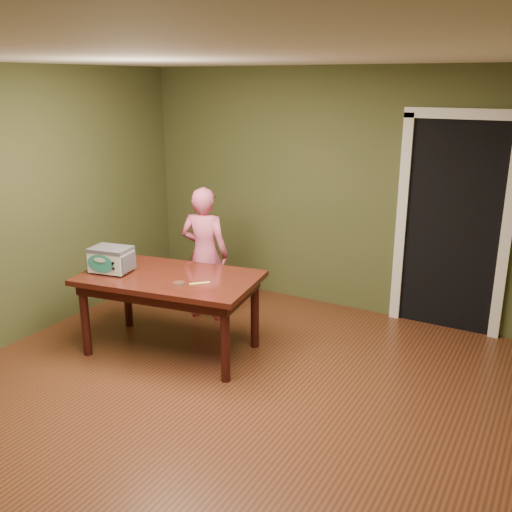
# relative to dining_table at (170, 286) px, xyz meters

# --- Properties ---
(floor) EXTENTS (5.00, 5.00, 0.00)m
(floor) POSITION_rel_dining_table_xyz_m (0.80, -0.66, -0.65)
(floor) COLOR brown
(floor) RESTS_ON ground
(room_shell) EXTENTS (4.52, 5.02, 2.61)m
(room_shell) POSITION_rel_dining_table_xyz_m (0.80, -0.66, 1.06)
(room_shell) COLOR #454A27
(room_shell) RESTS_ON ground
(doorway) EXTENTS (1.10, 0.66, 2.25)m
(doorway) POSITION_rel_dining_table_xyz_m (2.10, 2.12, 0.41)
(doorway) COLOR black
(doorway) RESTS_ON ground
(dining_table) EXTENTS (1.72, 1.14, 0.75)m
(dining_table) POSITION_rel_dining_table_xyz_m (0.00, 0.00, 0.00)
(dining_table) COLOR #33150B
(dining_table) RESTS_ON floor
(toy_oven) EXTENTS (0.42, 0.32, 0.24)m
(toy_oven) POSITION_rel_dining_table_xyz_m (-0.52, -0.18, 0.23)
(toy_oven) COLOR #4C4F54
(toy_oven) RESTS_ON dining_table
(baking_pan) EXTENTS (0.10, 0.10, 0.02)m
(baking_pan) POSITION_rel_dining_table_xyz_m (0.22, -0.15, 0.11)
(baking_pan) COLOR silver
(baking_pan) RESTS_ON dining_table
(spatula) EXTENTS (0.14, 0.15, 0.01)m
(spatula) POSITION_rel_dining_table_xyz_m (0.37, -0.05, 0.10)
(spatula) COLOR #FFF16E
(spatula) RESTS_ON dining_table
(child) EXTENTS (0.57, 0.43, 1.42)m
(child) POSITION_rel_dining_table_xyz_m (-0.18, 0.82, 0.06)
(child) COLOR #DB5A7E
(child) RESTS_ON floor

